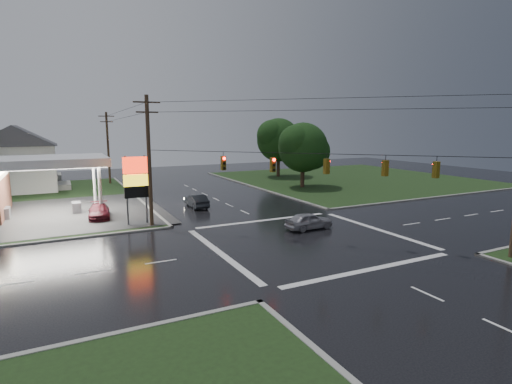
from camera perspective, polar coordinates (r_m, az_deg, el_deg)
name	(u,v)px	position (r m, az deg, el deg)	size (l,w,h in m)	color
ground	(307,240)	(30.52, 7.23, -6.78)	(120.00, 120.00, 0.00)	black
grass_ne	(351,179)	(66.34, 13.42, 1.83)	(36.00, 36.00, 0.08)	black
pylon_sign	(136,179)	(35.56, -16.81, 1.79)	(2.00, 0.35, 6.00)	#59595E
utility_pole_nw	(149,159)	(34.60, -15.02, 4.52)	(2.20, 0.32, 11.00)	#382619
utility_pole_n	(108,147)	(62.74, -20.38, 6.06)	(2.20, 0.32, 10.50)	#382619
traffic_signals	(309,154)	(29.39, 7.54, 5.44)	(26.87, 26.87, 1.47)	black
house_near	(17,158)	(60.58, -30.93, 4.21)	(11.05, 8.48, 8.60)	silver
house_far	(16,153)	(72.60, -31.07, 4.84)	(11.05, 8.48, 8.60)	silver
tree_ne_near	(304,148)	(55.55, 6.85, 6.32)	(7.99, 6.80, 8.98)	black
tree_ne_far	(279,140)	(67.31, 3.34, 7.42)	(8.46, 7.20, 9.80)	black
car_north	(197,201)	(42.44, -8.49, -1.26)	(1.48, 4.23, 1.40)	black
car_crossing	(309,221)	(33.51, 7.55, -4.09)	(1.66, 4.12, 1.40)	gray
car_pump	(99,211)	(39.86, -21.51, -2.58)	(1.82, 4.49, 1.30)	#56131E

